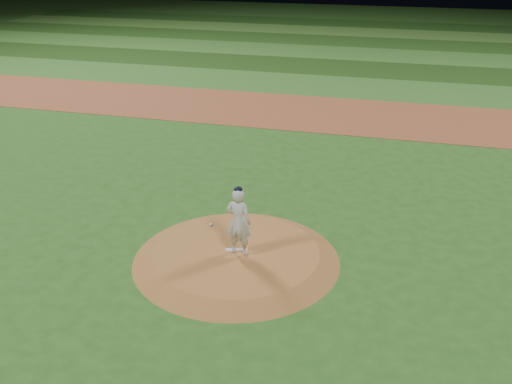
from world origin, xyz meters
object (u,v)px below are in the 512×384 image
Objects in this scene: pitching_rubber at (237,250)px; rosin_bag at (211,224)px; pitcher_on_mound at (239,221)px; pitchers_mound at (236,255)px.

pitching_rubber is 5.59× the size of rosin_bag.
pitcher_on_mound is (1.24, -1.28, 0.91)m from rosin_bag.
pitchers_mound is 2.87× the size of pitcher_on_mound.
pitcher_on_mound reaches higher than rosin_bag.
rosin_bag reaches higher than pitching_rubber.
pitching_rubber is at bearing 131.04° from pitcher_on_mound.
rosin_bag is at bearing 116.79° from pitching_rubber.
pitching_rubber is (-0.01, 0.05, 0.14)m from pitchers_mound.
pitching_rubber is 1.62m from rosin_bag.
pitchers_mound is at bearing -97.15° from pitching_rubber.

